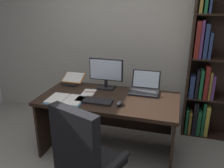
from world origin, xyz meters
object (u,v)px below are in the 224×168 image
(office_chair, at_px, (85,164))
(monitor, at_px, (106,74))
(bookshelf, at_px, (212,66))
(reading_stand_with_book, at_px, (73,79))
(computer_mouse, at_px, (120,103))
(notepad, at_px, (89,92))
(laptop, at_px, (144,88))
(open_binder, at_px, (66,99))
(pen, at_px, (90,92))
(desk, at_px, (111,110))
(keyboard, at_px, (94,101))

(office_chair, xyz_separation_m, monitor, (-0.15, 1.10, 0.51))
(bookshelf, height_order, reading_stand_with_book, bookshelf)
(monitor, relative_size, computer_mouse, 4.24)
(office_chair, bearing_deg, notepad, 128.67)
(laptop, bearing_deg, notepad, -161.09)
(computer_mouse, xyz_separation_m, open_binder, (-0.62, -0.05, -0.01))
(reading_stand_with_book, distance_m, notepad, 0.43)
(computer_mouse, bearing_deg, office_chair, -103.29)
(computer_mouse, distance_m, open_binder, 0.63)
(pen, bearing_deg, laptop, 19.47)
(bookshelf, height_order, monitor, bookshelf)
(laptop, distance_m, computer_mouse, 0.51)
(desk, xyz_separation_m, bookshelf, (1.18, 0.70, 0.47))
(open_binder, bearing_deg, desk, 32.80)
(office_chair, distance_m, laptop, 1.22)
(monitor, xyz_separation_m, laptop, (0.50, 0.01, -0.14))
(bookshelf, height_order, computer_mouse, bookshelf)
(bookshelf, distance_m, monitor, 1.39)
(computer_mouse, xyz_separation_m, reading_stand_with_book, (-0.79, 0.51, 0.04))
(reading_stand_with_book, bearing_deg, laptop, -2.55)
(bookshelf, relative_size, notepad, 10.63)
(bookshelf, height_order, open_binder, bookshelf)
(laptop, xyz_separation_m, keyboard, (-0.50, -0.46, -0.04))
(desk, xyz_separation_m, keyboard, (-0.12, -0.26, 0.21))
(monitor, bearing_deg, reading_stand_with_book, 173.84)
(keyboard, height_order, computer_mouse, computer_mouse)
(bookshelf, relative_size, keyboard, 5.31)
(computer_mouse, bearing_deg, notepad, 152.13)
(monitor, distance_m, laptop, 0.52)
(bookshelf, distance_m, office_chair, 2.06)
(open_binder, bearing_deg, office_chair, -53.20)
(desk, bearing_deg, laptop, 28.94)
(office_chair, distance_m, keyboard, 0.74)
(open_binder, distance_m, pen, 0.35)
(office_chair, xyz_separation_m, computer_mouse, (0.15, 0.64, 0.34))
(bookshelf, bearing_deg, reading_stand_with_book, -165.88)
(laptop, bearing_deg, desk, -151.06)
(desk, height_order, pen, pen)
(desk, xyz_separation_m, computer_mouse, (0.18, -0.26, 0.22))
(bookshelf, bearing_deg, keyboard, -143.54)
(notepad, relative_size, pen, 1.50)
(reading_stand_with_book, bearing_deg, open_binder, -73.39)
(bookshelf, relative_size, monitor, 5.06)
(office_chair, relative_size, laptop, 2.85)
(monitor, xyz_separation_m, open_binder, (-0.32, -0.51, -0.18))
(desk, bearing_deg, monitor, 120.75)
(office_chair, distance_m, pen, 0.99)
(pen, bearing_deg, computer_mouse, -28.95)
(notepad, distance_m, pen, 0.02)
(laptop, xyz_separation_m, computer_mouse, (-0.20, -0.46, -0.03))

